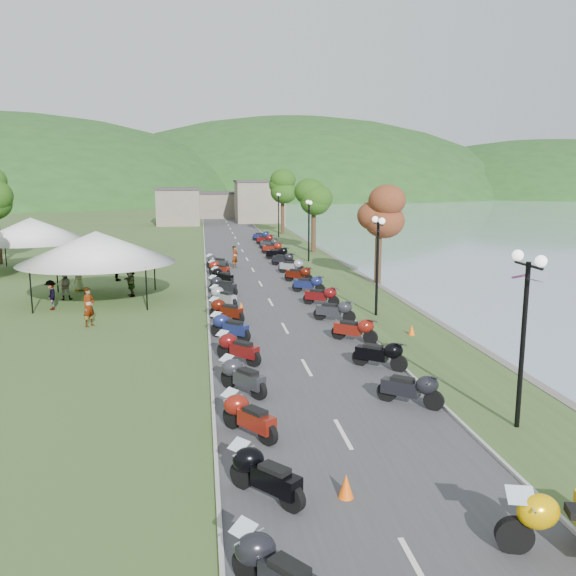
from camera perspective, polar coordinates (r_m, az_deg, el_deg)
name	(u,v)px	position (r m, az deg, el deg)	size (l,w,h in m)	color
ground	(385,512)	(14.11, 9.09, -19.98)	(400.00, 400.00, 0.00)	#46642D
road	(247,259)	(52.20, -3.86, 2.70)	(7.00, 120.00, 0.02)	#3E3E41
hills_backdrop	(212,196)	(211.73, -7.11, 8.57)	(360.00, 120.00, 76.00)	#285621
far_building	(213,205)	(96.70, -7.07, 7.75)	(18.00, 16.00, 5.00)	#796F5E
yellow_trike	(572,526)	(13.40, 25.04, -19.56)	(2.75, 1.72, 1.26)	#EDB102
moto_row_left	(230,319)	(28.39, -5.46, -2.90)	(2.60, 39.47, 1.10)	#331411
moto_row_right	(294,270)	(42.57, 0.60, 1.67)	(2.60, 50.78, 1.10)	#331411
streetlamp_near	(523,343)	(18.30, 21.11, -4.84)	(1.40, 1.40, 5.00)	black
vendor_tent_main	(98,266)	(36.35, -17.38, 1.96)	(5.86, 5.86, 4.00)	silver
vendor_tent_side	(32,244)	(49.42, -22.81, 3.78)	(5.61, 5.61, 4.00)	silver
tree_lakeside	(379,231)	(40.46, 8.49, 5.30)	(2.52, 2.52, 7.00)	#2A5915
pedestrian_a	(90,326)	(30.69, -18.04, -3.41)	(0.69, 0.51, 1.90)	slate
pedestrian_b	(65,300)	(37.57, -20.10, -1.03)	(0.81, 0.45, 1.68)	slate
pedestrian_c	(52,310)	(35.05, -21.21, -1.91)	(1.04, 0.43, 1.61)	slate
traffic_cone_near	(346,486)	(14.36, 5.44, -17.98)	(0.37, 0.37, 0.57)	#F2590C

